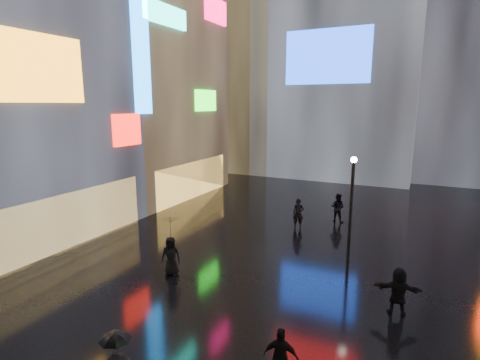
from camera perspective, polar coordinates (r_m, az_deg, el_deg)
The scene contains 12 objects.
ground at distance 21.72m, azimuth 9.37°, elevation -9.20°, with size 140.00×140.00×0.00m, color black.
building_left_far at distance 33.62m, azimuth -14.89°, elevation 16.85°, with size 10.28×12.00×22.00m.
tower_flank_right at distance 46.64m, azimuth 31.90°, elevation 21.45°, with size 12.00×12.00×34.00m, color black.
tower_flank_left at distance 46.26m, azimuth 0.65°, elevation 18.15°, with size 10.00×10.00×26.00m, color black.
lamp_far at distance 18.77m, azimuth 16.59°, elevation -3.41°, with size 0.30×0.30×5.20m.
pedestrian_3 at distance 11.35m, azimuth 6.26°, elevation -25.21°, with size 0.98×0.41×1.67m, color black.
pedestrian_4 at distance 17.51m, azimuth -10.48°, elevation -11.30°, with size 0.87×0.57×1.78m, color black.
pedestrian_5 at distance 15.34m, azimuth 22.96°, elevation -15.37°, with size 1.69×0.54×1.82m, color black.
pedestrian_6 at distance 23.64m, azimuth 8.87°, elevation -5.08°, with size 0.68×0.44×1.86m, color black.
pedestrian_7 at distance 25.42m, azimuth 14.64°, elevation -4.10°, with size 0.92×0.72×1.90m, color black.
umbrella_1 at distance 10.11m, azimuth -18.43°, elevation -22.58°, with size 0.72×0.72×0.63m, color black.
umbrella_2 at distance 17.03m, azimuth -10.65°, elevation -7.07°, with size 1.03×1.05×0.94m, color black.
Camera 1 is at (5.61, 0.44, 7.60)m, focal length 28.00 mm.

